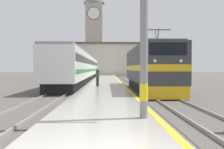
# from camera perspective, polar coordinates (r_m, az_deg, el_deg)

# --- Properties ---
(ground_plane) EXTENTS (200.00, 200.00, 0.00)m
(ground_plane) POSITION_cam_1_polar(r_m,az_deg,el_deg) (35.44, -1.44, -1.88)
(ground_plane) COLOR #514C47
(platform) EXTENTS (4.14, 140.00, 0.28)m
(platform) POSITION_cam_1_polar(r_m,az_deg,el_deg) (30.44, -1.47, -2.15)
(platform) COLOR #ADA89E
(platform) RESTS_ON ground
(rail_track_near) EXTENTS (2.83, 140.00, 0.16)m
(rail_track_near) POSITION_cam_1_polar(r_m,az_deg,el_deg) (30.68, 5.83, -2.33)
(rail_track_near) COLOR #514C47
(rail_track_near) RESTS_ON ground
(rail_track_far) EXTENTS (2.84, 140.00, 0.16)m
(rail_track_far) POSITION_cam_1_polar(r_m,az_deg,el_deg) (30.67, -8.09, -2.34)
(rail_track_far) COLOR #514C47
(rail_track_far) RESTS_ON ground
(locomotive_train) EXTENTS (2.92, 14.15, 4.89)m
(locomotive_train) POSITION_cam_1_polar(r_m,az_deg,el_deg) (23.18, 8.12, 1.33)
(locomotive_train) COLOR black
(locomotive_train) RESTS_ON ground
(passenger_train) EXTENTS (2.92, 43.61, 3.90)m
(passenger_train) POSITION_cam_1_polar(r_m,az_deg,el_deg) (40.37, -6.43, 1.50)
(passenger_train) COLOR black
(passenger_train) RESTS_ON ground
(person_on_platform) EXTENTS (0.34, 0.34, 1.79)m
(person_on_platform) POSITION_cam_1_polar(r_m,az_deg,el_deg) (25.28, -3.18, -0.42)
(person_on_platform) COLOR #23232D
(person_on_platform) RESTS_ON platform
(clock_tower) EXTENTS (6.14, 6.14, 25.48)m
(clock_tower) POSITION_cam_1_polar(r_m,az_deg,el_deg) (78.35, -3.89, 9.96)
(clock_tower) COLOR #ADA393
(clock_tower) RESTS_ON ground
(station_building) EXTENTS (22.90, 8.25, 8.58)m
(station_building) POSITION_cam_1_polar(r_m,az_deg,el_deg) (69.46, 0.23, 3.29)
(station_building) COLOR beige
(station_building) RESTS_ON ground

